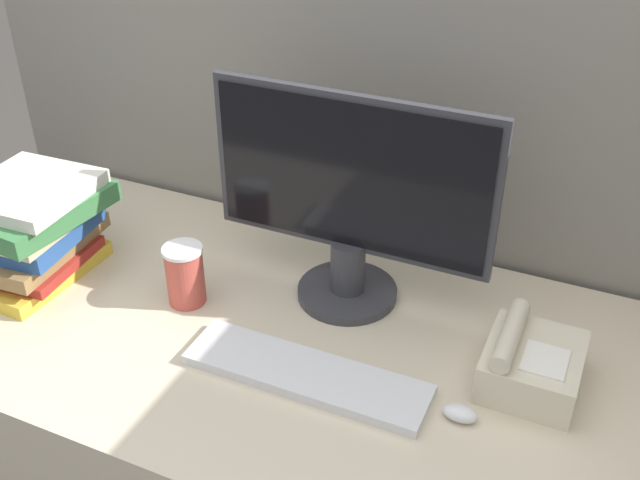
{
  "coord_description": "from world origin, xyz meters",
  "views": [
    {
      "loc": [
        0.49,
        -0.62,
        1.7
      ],
      "look_at": [
        0.01,
        0.44,
        0.96
      ],
      "focal_mm": 42.0,
      "sensor_mm": 36.0,
      "label": 1
    }
  ],
  "objects": [
    {
      "name": "monitor",
      "position": [
        0.02,
        0.56,
        0.97
      ],
      "size": [
        0.58,
        0.21,
        0.45
      ],
      "color": "#333338",
      "rests_on": "desk"
    },
    {
      "name": "cubicle_panel_rear",
      "position": [
        0.0,
        0.83,
        0.78
      ],
      "size": [
        2.09,
        0.04,
        1.57
      ],
      "color": "gray",
      "rests_on": "ground_plane"
    },
    {
      "name": "desk_telephone",
      "position": [
        0.42,
        0.45,
        0.8
      ],
      "size": [
        0.17,
        0.19,
        0.12
      ],
      "color": "beige",
      "rests_on": "desk"
    },
    {
      "name": "mouse",
      "position": [
        0.33,
        0.31,
        0.77
      ],
      "size": [
        0.06,
        0.04,
        0.03
      ],
      "color": "silver",
      "rests_on": "desk"
    },
    {
      "name": "book_stack",
      "position": [
        -0.63,
        0.36,
        0.87
      ],
      "size": [
        0.27,
        0.32,
        0.22
      ],
      "color": "gold",
      "rests_on": "desk"
    },
    {
      "name": "coffee_cup",
      "position": [
        -0.28,
        0.41,
        0.82
      ],
      "size": [
        0.08,
        0.08,
        0.13
      ],
      "color": "#BF4C3F",
      "rests_on": "desk"
    },
    {
      "name": "desk",
      "position": [
        0.0,
        0.4,
        0.38
      ],
      "size": [
        1.69,
        0.79,
        0.75
      ],
      "color": "beige",
      "rests_on": "ground_plane"
    },
    {
      "name": "keyboard",
      "position": [
        0.04,
        0.29,
        0.76
      ],
      "size": [
        0.46,
        0.12,
        0.02
      ],
      "color": "silver",
      "rests_on": "desk"
    }
  ]
}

